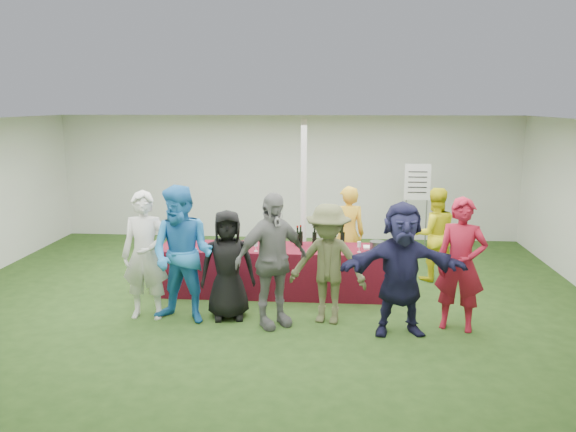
# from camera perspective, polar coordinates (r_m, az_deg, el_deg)

# --- Properties ---
(ground) EXTENTS (60.00, 60.00, 0.00)m
(ground) POSITION_cam_1_polar(r_m,az_deg,el_deg) (8.75, -2.16, -8.34)
(ground) COLOR #284719
(ground) RESTS_ON ground
(tent) EXTENTS (10.00, 10.00, 10.00)m
(tent) POSITION_cam_1_polar(r_m,az_deg,el_deg) (9.53, 1.59, 1.71)
(tent) COLOR white
(tent) RESTS_ON ground
(serving_table) EXTENTS (3.60, 0.80, 0.75)m
(serving_table) POSITION_cam_1_polar(r_m,az_deg,el_deg) (8.86, -1.30, -5.54)
(serving_table) COLOR maroon
(serving_table) RESTS_ON ground
(wine_bottles) EXTENTS (0.78, 0.13, 0.32)m
(wine_bottles) POSITION_cam_1_polar(r_m,az_deg,el_deg) (8.83, 3.24, -2.28)
(wine_bottles) COLOR black
(wine_bottles) RESTS_ON serving_table
(wine_glasses) EXTENTS (2.73, 0.14, 0.16)m
(wine_glasses) POSITION_cam_1_polar(r_m,az_deg,el_deg) (8.55, -4.78, -2.80)
(wine_glasses) COLOR silver
(wine_glasses) RESTS_ON serving_table
(water_bottle) EXTENTS (0.07, 0.07, 0.23)m
(water_bottle) POSITION_cam_1_polar(r_m,az_deg,el_deg) (8.80, -1.01, -2.41)
(water_bottle) COLOR silver
(water_bottle) RESTS_ON serving_table
(bar_towel) EXTENTS (0.25, 0.18, 0.03)m
(bar_towel) POSITION_cam_1_polar(r_m,az_deg,el_deg) (8.78, 8.49, -3.17)
(bar_towel) COLOR white
(bar_towel) RESTS_ON serving_table
(dump_bucket) EXTENTS (0.23, 0.23, 0.18)m
(dump_bucket) POSITION_cam_1_polar(r_m,az_deg,el_deg) (8.51, 9.05, -3.14)
(dump_bucket) COLOR slate
(dump_bucket) RESTS_ON serving_table
(wine_list_sign) EXTENTS (0.50, 0.03, 1.80)m
(wine_list_sign) POSITION_cam_1_polar(r_m,az_deg,el_deg) (11.20, 12.99, 2.70)
(wine_list_sign) COLOR slate
(wine_list_sign) RESTS_ON ground
(staff_pourer) EXTENTS (0.65, 0.48, 1.63)m
(staff_pourer) POSITION_cam_1_polar(r_m,az_deg,el_deg) (9.37, 6.06, -1.87)
(staff_pourer) COLOR gold
(staff_pourer) RESTS_ON ground
(staff_back) EXTENTS (0.84, 0.69, 1.58)m
(staff_back) POSITION_cam_1_polar(r_m,az_deg,el_deg) (9.74, 14.61, -1.81)
(staff_back) COLOR yellow
(staff_back) RESTS_ON ground
(customer_0) EXTENTS (0.66, 0.44, 1.79)m
(customer_0) POSITION_cam_1_polar(r_m,az_deg,el_deg) (7.99, -14.29, -3.90)
(customer_0) COLOR silver
(customer_0) RESTS_ON ground
(customer_1) EXTENTS (1.06, 0.91, 1.89)m
(customer_1) POSITION_cam_1_polar(r_m,az_deg,el_deg) (7.73, -10.67, -3.90)
(customer_1) COLOR #257CC8
(customer_1) RESTS_ON ground
(customer_2) EXTENTS (0.83, 0.62, 1.53)m
(customer_2) POSITION_cam_1_polar(r_m,az_deg,el_deg) (7.80, -6.14, -4.95)
(customer_2) COLOR black
(customer_2) RESTS_ON ground
(customer_3) EXTENTS (1.13, 0.98, 1.82)m
(customer_3) POSITION_cam_1_polar(r_m,az_deg,el_deg) (7.46, -1.66, -4.52)
(customer_3) COLOR slate
(customer_3) RESTS_ON ground
(customer_4) EXTENTS (1.17, 0.83, 1.65)m
(customer_4) POSITION_cam_1_polar(r_m,az_deg,el_deg) (7.62, 4.09, -4.89)
(customer_4) COLOR brown
(customer_4) RESTS_ON ground
(customer_5) EXTENTS (1.66, 0.68, 1.74)m
(customer_5) POSITION_cam_1_polar(r_m,az_deg,el_deg) (7.36, 11.43, -5.29)
(customer_5) COLOR #1C1B3F
(customer_5) RESTS_ON ground
(customer_6) EXTENTS (0.74, 0.60, 1.77)m
(customer_6) POSITION_cam_1_polar(r_m,az_deg,el_deg) (7.69, 17.13, -4.74)
(customer_6) COLOR maroon
(customer_6) RESTS_ON ground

